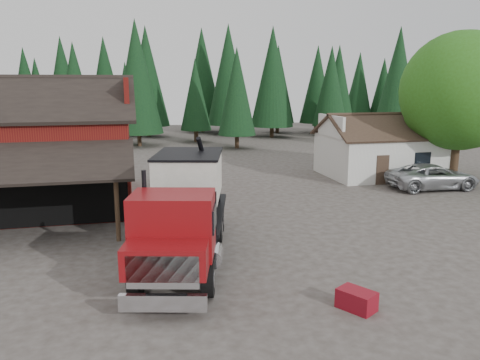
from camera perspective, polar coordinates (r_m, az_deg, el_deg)
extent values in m
plane|color=#3F3832|center=(19.75, 1.95, -8.15)|extent=(120.00, 120.00, 0.00)
cube|color=#621710|center=(28.90, -25.26, 2.20)|extent=(12.00, 10.00, 5.00)
cube|color=black|center=(26.17, -27.04, 8.89)|extent=(12.80, 5.53, 2.35)
cube|color=black|center=(31.05, -24.88, 9.33)|extent=(12.80, 5.53, 2.35)
cube|color=#621710|center=(27.94, -13.62, 9.92)|extent=(0.25, 7.00, 2.00)
cylinder|color=#382619|center=(20.73, -14.74, -3.52)|extent=(0.20, 0.20, 2.80)
cube|color=silver|center=(36.10, 16.71, 2.90)|extent=(8.00, 6.00, 3.00)
cube|color=#38281E|center=(34.56, 18.16, 6.21)|extent=(8.60, 3.42, 1.80)
cube|color=#38281E|center=(37.15, 15.76, 6.69)|extent=(8.60, 3.42, 1.80)
cube|color=silver|center=(34.03, 11.03, 6.49)|extent=(0.20, 4.20, 1.50)
cube|color=silver|center=(38.00, 22.19, 6.37)|extent=(0.20, 4.20, 1.50)
cube|color=#38281E|center=(32.86, 16.98, 1.18)|extent=(0.90, 0.06, 2.00)
cube|color=black|center=(34.36, 21.38, 2.34)|extent=(1.20, 0.06, 1.00)
cylinder|color=#382619|center=(35.84, 24.66, 2.43)|extent=(0.60, 0.60, 3.20)
sphere|color=#2B6116|center=(35.48, 25.30, 9.78)|extent=(8.00, 8.00, 8.00)
sphere|color=#2B6116|center=(35.44, 22.79, 8.03)|extent=(4.40, 4.40, 4.40)
sphere|color=#2B6116|center=(35.51, 27.25, 8.15)|extent=(4.80, 4.80, 4.80)
cylinder|color=#382619|center=(49.50, -0.37, 4.83)|extent=(0.44, 0.44, 1.60)
cone|color=black|center=(49.15, -0.38, 10.75)|extent=(3.96, 3.96, 9.00)
cylinder|color=#382619|center=(51.84, 18.23, 4.56)|extent=(0.44, 0.44, 1.60)
cone|color=black|center=(51.50, 18.67, 11.30)|extent=(4.84, 4.84, 11.00)
cylinder|color=#382619|center=(52.27, -12.16, 4.94)|extent=(0.44, 0.44, 1.60)
cone|color=black|center=(51.94, -12.48, 12.18)|extent=(5.28, 5.28, 12.00)
cylinder|color=black|center=(15.61, -12.54, -11.60)|extent=(0.66, 1.26, 1.21)
cylinder|color=black|center=(15.27, -3.90, -11.88)|extent=(0.66, 1.26, 1.21)
cylinder|color=black|center=(20.45, -9.23, -5.82)|extent=(0.66, 1.26, 1.21)
cylinder|color=black|center=(20.19, -2.74, -5.91)|extent=(0.66, 1.26, 1.21)
cylinder|color=black|center=(21.90, -8.56, -4.62)|extent=(0.66, 1.26, 1.21)
cylinder|color=black|center=(21.65, -2.51, -4.68)|extent=(0.66, 1.26, 1.21)
cube|color=black|center=(18.50, -6.66, -6.21)|extent=(3.42, 9.45, 0.44)
cube|color=silver|center=(13.88, -9.37, -14.55)|extent=(2.50, 0.79, 0.49)
cube|color=silver|center=(13.61, -9.41, -11.03)|extent=(2.05, 0.60, 0.99)
cube|color=maroon|center=(14.15, -8.97, -9.39)|extent=(2.74, 1.97, 0.93)
cube|color=maroon|center=(15.29, -8.17, -5.37)|extent=(3.00, 2.44, 2.03)
cube|color=black|center=(14.36, -8.73, -5.14)|extent=(2.26, 0.63, 0.99)
cylinder|color=black|center=(16.26, -11.53, -2.25)|extent=(0.19, 0.19, 1.97)
cube|color=black|center=(16.34, -7.59, -4.43)|extent=(2.64, 0.77, 1.75)
cube|color=black|center=(19.87, -6.13, -4.04)|extent=(4.23, 6.84, 0.18)
cube|color=silver|center=(19.49, -6.23, 0.55)|extent=(3.31, 4.11, 1.75)
cone|color=silver|center=(19.73, -6.16, -2.57)|extent=(2.92, 2.92, 0.77)
cube|color=black|center=(19.34, -6.29, 3.17)|extent=(3.44, 4.25, 0.09)
cylinder|color=black|center=(20.95, -3.94, 1.07)|extent=(1.34, 2.22, 3.35)
cube|color=maroon|center=(22.40, -7.04, -1.45)|extent=(0.85, 1.01, 0.49)
cylinder|color=silver|center=(16.25, -3.20, -9.13)|extent=(0.86, 1.21, 0.61)
imported|color=#B9BCC1|center=(32.65, 22.44, 0.40)|extent=(5.93, 2.90, 1.62)
cube|color=maroon|center=(14.98, 14.03, -13.99)|extent=(1.17, 1.30, 0.60)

